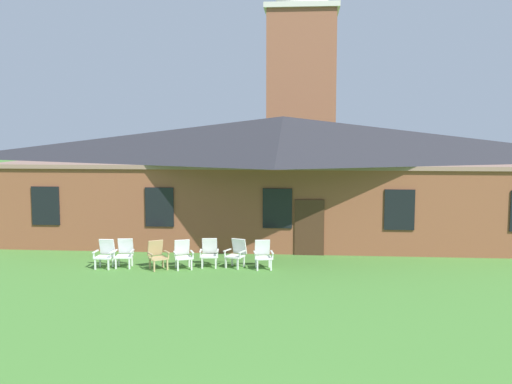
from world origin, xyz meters
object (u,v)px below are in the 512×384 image
(lawn_chair_near_door, at_px, (125,252))
(lawn_chair_left_end, at_px, (157,254))
(lawn_chair_middle, at_px, (183,254))
(lawn_chair_far_side, at_px, (237,252))
(lawn_chair_by_porch, at_px, (105,253))
(lawn_chair_under_eave, at_px, (263,254))
(lawn_chair_right_end, at_px, (209,252))

(lawn_chair_near_door, distance_m, lawn_chair_left_end, 1.20)
(lawn_chair_middle, distance_m, lawn_chair_far_side, 1.83)
(lawn_chair_by_porch, relative_size, lawn_chair_middle, 1.00)
(lawn_chair_near_door, bearing_deg, lawn_chair_under_eave, 2.22)
(lawn_chair_left_end, bearing_deg, lawn_chair_by_porch, 179.05)
(lawn_chair_middle, bearing_deg, lawn_chair_by_porch, -177.20)
(lawn_chair_by_porch, relative_size, lawn_chair_near_door, 1.00)
(lawn_chair_near_door, relative_size, lawn_chair_right_end, 1.00)
(lawn_chair_under_eave, bearing_deg, lawn_chair_far_side, 171.76)
(lawn_chair_by_porch, distance_m, lawn_chair_under_eave, 5.38)
(lawn_chair_far_side, height_order, lawn_chair_under_eave, same)
(lawn_chair_near_door, relative_size, lawn_chair_left_end, 1.00)
(lawn_chair_by_porch, bearing_deg, lawn_chair_left_end, -0.95)
(lawn_chair_right_end, relative_size, lawn_chair_far_side, 1.00)
(lawn_chair_left_end, relative_size, lawn_chair_right_end, 1.00)
(lawn_chair_by_porch, relative_size, lawn_chair_far_side, 1.00)
(lawn_chair_left_end, xyz_separation_m, lawn_chair_right_end, (1.70, 0.51, 0.00))
(lawn_chair_right_end, relative_size, lawn_chair_under_eave, 1.00)
(lawn_chair_middle, height_order, lawn_chair_under_eave, same)
(lawn_chair_left_end, height_order, lawn_chair_right_end, same)
(lawn_chair_near_door, relative_size, lawn_chair_middle, 1.00)
(lawn_chair_under_eave, bearing_deg, lawn_chair_right_end, 176.20)
(lawn_chair_near_door, xyz_separation_m, lawn_chair_far_side, (3.83, 0.32, 0.00))
(lawn_chair_by_porch, relative_size, lawn_chair_left_end, 1.00)
(lawn_chair_by_porch, relative_size, lawn_chair_right_end, 1.00)
(lawn_chair_near_door, xyz_separation_m, lawn_chair_right_end, (2.89, 0.31, 0.00))
(lawn_chair_left_end, relative_size, lawn_chair_under_eave, 1.00)
(lawn_chair_by_porch, xyz_separation_m, lawn_chair_under_eave, (5.37, 0.35, 0.00))
(lawn_chair_far_side, bearing_deg, lawn_chair_right_end, -179.46)
(lawn_chair_left_end, bearing_deg, lawn_chair_near_door, 170.49)
(lawn_chair_middle, bearing_deg, lawn_chair_far_side, 11.18)
(lawn_chair_far_side, bearing_deg, lawn_chair_by_porch, -173.79)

